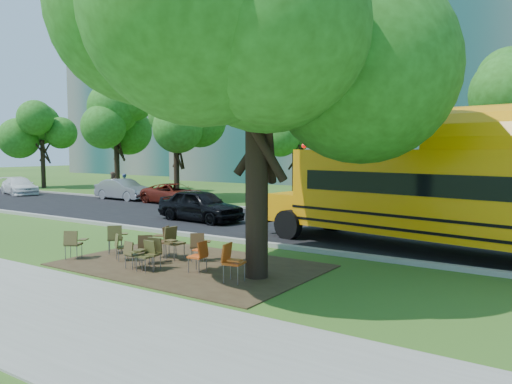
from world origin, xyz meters
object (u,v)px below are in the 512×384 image
Objects in this scene: chair_6 at (200,253)px; chair_5 at (151,251)px; chair_4 at (133,252)px; chair_7 at (231,259)px; black_car at (200,205)px; chair_3 at (146,253)px; chair_2 at (147,246)px; chair_1 at (121,245)px; chair_10 at (173,240)px; bg_car_silver at (123,190)px; chair_8 at (116,236)px; school_bus at (475,196)px; bg_car_white at (19,186)px; chair_11 at (199,244)px; main_tree at (257,47)px; bg_car_red at (175,194)px; chair_9 at (163,238)px; pedestrian_a at (125,185)px; pedestrian_b at (113,184)px.

chair_5 is at bearing 107.43° from chair_6.
chair_7 is at bearing 12.94° from chair_4.
chair_3 is at bearing -143.64° from black_car.
chair_1 is at bearing 144.94° from chair_2.
chair_10 is 18.34m from bg_car_silver.
black_car reaches higher than chair_8.
chair_5 reaches higher than chair_3.
chair_1 is at bearing -129.85° from bg_car_silver.
school_bus is 3.15× the size of bg_car_white.
chair_5 is at bearing -139.72° from chair_11.
main_tree is at bearing -47.56° from chair_11.
chair_10 is 0.23× the size of bg_car_silver.
main_tree reaches higher than bg_car_white.
chair_1 is at bearing -150.85° from black_car.
chair_11 reaches higher than chair_6.
chair_6 is 0.19× the size of bg_car_red.
chair_2 is at bearing 35.01° from chair_1.
chair_1 is 0.91× the size of chair_5.
bg_car_white reaches higher than bg_car_red.
chair_7 reaches higher than chair_9.
chair_11 is (0.39, 1.45, -0.01)m from chair_5.
chair_4 is (0.08, -0.59, -0.05)m from chair_2.
chair_2 is 1.02× the size of chair_6.
chair_3 is at bearing -128.00° from bg_car_silver.
pedestrian_a reaches higher than bg_car_silver.
chair_9 reaches higher than chair_11.
chair_9 is at bearing -132.64° from bg_car_red.
chair_7 is at bearing 41.65° from pedestrian_b.
chair_7 is 4.94m from chair_8.
pedestrian_b is (6.92, 2.54, 0.24)m from bg_car_white.
chair_8 is 23.94m from bg_car_white.
chair_9 is (0.64, 1.01, 0.10)m from chair_1.
chair_6 is 1.84m from chair_10.
bg_car_silver is at bearing 110.47° from chair_11.
chair_8 is at bearing -139.65° from school_bus.
chair_5 is 1.02× the size of chair_11.
chair_4 is 19.24m from bg_car_silver.
chair_1 is at bearing -78.84° from chair_8.
chair_3 is 0.19× the size of black_car.
main_tree is at bearing -117.24° from school_bus.
bg_car_silver reaches higher than chair_1.
pedestrian_b reaches higher than chair_10.
chair_4 is at bearing 5.23° from chair_3.
bg_car_silver is at bearing 145.15° from chair_4.
chair_7 is 0.24× the size of bg_car_silver.
bg_car_white is 8.07m from pedestrian_a.
chair_7 is at bearing -115.24° from school_bus.
black_car is 1.04× the size of bg_car_silver.
chair_11 is at bearing -123.40° from bg_car_silver.
bg_car_silver reaches higher than chair_10.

